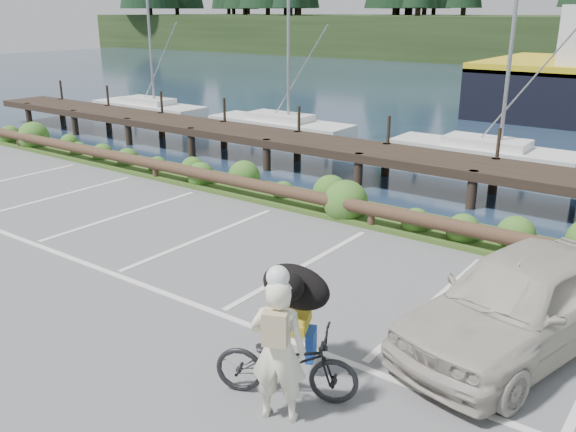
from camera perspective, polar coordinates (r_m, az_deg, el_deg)
name	(u,v)px	position (r m, az deg, el deg)	size (l,w,h in m)	color
ground	(235,304)	(10.18, -5.03, -8.24)	(72.00, 72.00, 0.00)	#5B5B5D
vegetation_strip	(386,218)	(14.24, 9.12, -0.19)	(34.00, 1.60, 0.10)	#3D5B21
log_rail	(371,228)	(13.67, 7.75, -1.15)	(32.00, 0.30, 0.60)	#443021
bicycle	(286,363)	(7.72, -0.18, -13.58)	(0.63, 1.81, 0.95)	black
cyclist	(278,350)	(7.14, -0.92, -12.45)	(0.66, 0.43, 1.80)	#F0EBCB
dog	(296,287)	(7.85, 0.72, -6.64)	(1.00, 0.49, 0.58)	black
parked_car	(521,302)	(9.18, 20.99, -7.48)	(1.75, 4.34, 1.48)	#BCB3A5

